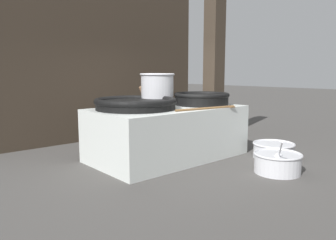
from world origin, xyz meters
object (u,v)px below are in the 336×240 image
object	(u,v)px
prep_bowl_meat	(274,150)
giant_wok_far	(202,98)
stock_pot	(157,89)
giant_wok_near	(136,103)
prep_bowl_vegetables	(278,162)
cook	(154,107)

from	to	relation	value
prep_bowl_meat	giant_wok_far	bearing A→B (deg)	117.96
prep_bowl_meat	stock_pot	bearing A→B (deg)	127.11
prep_bowl_meat	giant_wok_near	bearing A→B (deg)	144.46
giant_wok_far	prep_bowl_vegetables	bearing A→B (deg)	-93.70
stock_pot	prep_bowl_vegetables	bearing A→B (deg)	-76.07
prep_bowl_meat	cook	bearing A→B (deg)	109.50
giant_wok_far	prep_bowl_meat	bearing A→B (deg)	-62.04
giant_wok_near	giant_wok_far	world-z (taller)	giant_wok_far
stock_pot	prep_bowl_meat	world-z (taller)	stock_pot
giant_wok_far	prep_bowl_vegetables	distance (m)	2.12
stock_pot	giant_wok_far	bearing A→B (deg)	-38.17
stock_pot	prep_bowl_meat	size ratio (longest dim) A/B	0.88
giant_wok_near	prep_bowl_meat	distance (m)	2.88
cook	prep_bowl_meat	world-z (taller)	cook
giant_wok_far	cook	xyz separation A→B (m)	(-0.23, 1.32, -0.27)
giant_wok_near	prep_bowl_vegetables	bearing A→B (deg)	-57.12
prep_bowl_vegetables	giant_wok_near	bearing A→B (deg)	122.88
cook	prep_bowl_meat	size ratio (longest dim) A/B	2.00
giant_wok_near	stock_pot	bearing A→B (deg)	21.90
giant_wok_near	prep_bowl_meat	xyz separation A→B (m)	(2.21, -1.58, -0.95)
prep_bowl_vegetables	stock_pot	bearing A→B (deg)	103.93
giant_wok_far	stock_pot	xyz separation A→B (m)	(-0.73, 0.58, 0.20)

